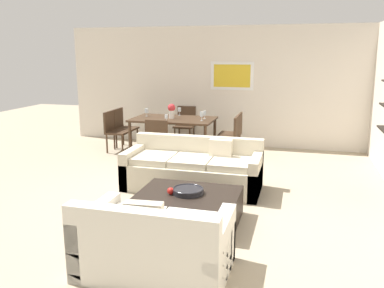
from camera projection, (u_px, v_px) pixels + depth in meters
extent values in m
plane|color=tan|center=(189.00, 195.00, 6.02)|extent=(18.00, 18.00, 0.00)
cube|color=silver|center=(243.00, 87.00, 8.97)|extent=(8.40, 0.06, 2.70)
cube|color=white|center=(232.00, 76.00, 8.93)|extent=(0.97, 0.02, 0.63)
cube|color=gold|center=(232.00, 76.00, 8.92)|extent=(0.83, 0.01, 0.50)
cube|color=beige|center=(193.00, 176.00, 6.27)|extent=(2.12, 0.90, 0.42)
cube|color=beige|center=(198.00, 147.00, 6.53)|extent=(2.12, 0.16, 0.36)
cube|color=beige|center=(134.00, 166.00, 6.50)|extent=(0.14, 0.90, 0.60)
cube|color=beige|center=(256.00, 175.00, 5.99)|extent=(0.14, 0.90, 0.60)
cube|color=beige|center=(155.00, 158.00, 6.33)|extent=(0.59, 0.70, 0.10)
cube|color=beige|center=(192.00, 161.00, 6.17)|extent=(0.59, 0.70, 0.10)
cube|color=beige|center=(231.00, 163.00, 6.01)|extent=(0.59, 0.70, 0.10)
cube|color=beige|center=(221.00, 151.00, 6.25)|extent=(0.37, 0.14, 0.36)
cube|color=silver|center=(156.00, 251.00, 3.89)|extent=(1.43, 0.90, 0.42)
cube|color=silver|center=(140.00, 230.00, 3.46)|extent=(1.43, 0.16, 0.36)
cube|color=silver|center=(221.00, 251.00, 3.71)|extent=(0.14, 0.90, 0.60)
cube|color=silver|center=(96.00, 235.00, 4.04)|extent=(0.14, 0.90, 0.60)
cube|color=silver|center=(185.00, 228.00, 3.80)|extent=(0.55, 0.70, 0.10)
cube|color=silver|center=(130.00, 221.00, 3.95)|extent=(0.55, 0.70, 0.10)
cube|color=beige|center=(144.00, 221.00, 3.64)|extent=(0.37, 0.15, 0.36)
cube|color=black|center=(188.00, 208.00, 5.03)|extent=(1.27, 0.99, 0.38)
cylinder|color=black|center=(188.00, 191.00, 4.98)|extent=(0.39, 0.39, 0.06)
torus|color=black|center=(188.00, 189.00, 4.97)|extent=(0.39, 0.39, 0.02)
sphere|color=red|center=(171.00, 191.00, 4.95)|extent=(0.09, 0.09, 0.09)
cube|color=#422D1E|center=(173.00, 119.00, 8.42)|extent=(1.73, 1.03, 0.04)
cylinder|color=#422D1E|center=(130.00, 139.00, 8.28)|extent=(0.06, 0.06, 0.71)
cylinder|color=#422D1E|center=(205.00, 143.00, 7.87)|extent=(0.06, 0.06, 0.71)
cylinder|color=#422D1E|center=(146.00, 131.00, 9.14)|extent=(0.06, 0.06, 0.71)
cylinder|color=#422D1E|center=(215.00, 134.00, 8.73)|extent=(0.06, 0.06, 0.71)
cube|color=#422D1E|center=(226.00, 138.00, 7.97)|extent=(0.44, 0.44, 0.04)
cube|color=#422D1E|center=(236.00, 127.00, 7.86)|extent=(0.04, 0.44, 0.43)
cylinder|color=#422D1E|center=(219.00, 147.00, 8.23)|extent=(0.04, 0.04, 0.41)
cylinder|color=#422D1E|center=(215.00, 151.00, 7.90)|extent=(0.04, 0.04, 0.41)
cylinder|color=#422D1E|center=(236.00, 148.00, 8.14)|extent=(0.04, 0.04, 0.41)
cylinder|color=#422D1E|center=(233.00, 152.00, 7.80)|extent=(0.04, 0.04, 0.41)
cube|color=#422D1E|center=(230.00, 134.00, 8.40)|extent=(0.44, 0.44, 0.04)
cube|color=#422D1E|center=(240.00, 123.00, 8.30)|extent=(0.04, 0.44, 0.43)
cylinder|color=#422D1E|center=(223.00, 142.00, 8.67)|extent=(0.04, 0.04, 0.41)
cylinder|color=#422D1E|center=(220.00, 146.00, 8.33)|extent=(0.04, 0.04, 0.41)
cylinder|color=#422D1E|center=(240.00, 143.00, 8.58)|extent=(0.04, 0.04, 0.41)
cylinder|color=#422D1E|center=(237.00, 147.00, 8.24)|extent=(0.04, 0.04, 0.41)
cube|color=#422D1E|center=(127.00, 129.00, 9.01)|extent=(0.44, 0.44, 0.04)
cube|color=#422D1E|center=(118.00, 118.00, 9.01)|extent=(0.04, 0.44, 0.43)
cylinder|color=#422D1E|center=(131.00, 140.00, 8.84)|extent=(0.04, 0.04, 0.41)
cylinder|color=#422D1E|center=(138.00, 137.00, 9.18)|extent=(0.04, 0.04, 0.41)
cylinder|color=#422D1E|center=(116.00, 139.00, 8.94)|extent=(0.04, 0.04, 0.41)
cylinder|color=#422D1E|center=(123.00, 136.00, 9.27)|extent=(0.04, 0.04, 0.41)
cube|color=#422D1E|center=(184.00, 126.00, 9.27)|extent=(0.44, 0.44, 0.04)
cube|color=#422D1E|center=(187.00, 115.00, 9.41)|extent=(0.44, 0.04, 0.43)
cylinder|color=#422D1E|center=(175.00, 137.00, 9.20)|extent=(0.04, 0.04, 0.41)
cylinder|color=#422D1E|center=(190.00, 138.00, 9.11)|extent=(0.04, 0.04, 0.41)
cylinder|color=#422D1E|center=(179.00, 134.00, 9.54)|extent=(0.04, 0.04, 0.41)
cylinder|color=#422D1E|center=(194.00, 135.00, 9.45)|extent=(0.04, 0.04, 0.41)
cube|color=#422D1E|center=(118.00, 132.00, 8.57)|extent=(0.44, 0.44, 0.04)
cube|color=#422D1E|center=(109.00, 121.00, 8.57)|extent=(0.04, 0.44, 0.43)
cylinder|color=#422D1E|center=(122.00, 145.00, 8.41)|extent=(0.04, 0.04, 0.41)
cylinder|color=#422D1E|center=(129.00, 141.00, 8.75)|extent=(0.04, 0.04, 0.41)
cylinder|color=#422D1E|center=(107.00, 144.00, 8.50)|extent=(0.04, 0.04, 0.41)
cylinder|color=#422D1E|center=(114.00, 140.00, 8.84)|extent=(0.04, 0.04, 0.41)
cube|color=#422D1E|center=(160.00, 141.00, 7.70)|extent=(0.44, 0.44, 0.04)
cube|color=#422D1E|center=(156.00, 131.00, 7.46)|extent=(0.44, 0.04, 0.43)
cylinder|color=#422D1E|center=(172.00, 151.00, 7.88)|extent=(0.04, 0.04, 0.41)
cylinder|color=#422D1E|center=(155.00, 150.00, 7.97)|extent=(0.04, 0.04, 0.41)
cylinder|color=#422D1E|center=(166.00, 155.00, 7.54)|extent=(0.04, 0.04, 0.41)
cylinder|color=#422D1E|center=(148.00, 154.00, 7.63)|extent=(0.04, 0.04, 0.41)
cylinder|color=silver|center=(205.00, 119.00, 8.37)|extent=(0.06, 0.06, 0.01)
cylinder|color=silver|center=(205.00, 117.00, 8.36)|extent=(0.01, 0.01, 0.07)
cylinder|color=silver|center=(205.00, 113.00, 8.34)|extent=(0.07, 0.07, 0.09)
cylinder|color=silver|center=(166.00, 122.00, 7.99)|extent=(0.06, 0.06, 0.01)
cylinder|color=silver|center=(166.00, 120.00, 7.98)|extent=(0.01, 0.01, 0.06)
cylinder|color=silver|center=(166.00, 117.00, 7.97)|extent=(0.06, 0.06, 0.08)
cylinder|color=silver|center=(202.00, 121.00, 8.13)|extent=(0.06, 0.06, 0.01)
cylinder|color=silver|center=(202.00, 118.00, 8.12)|extent=(0.01, 0.01, 0.08)
cylinder|color=silver|center=(202.00, 114.00, 8.10)|extent=(0.07, 0.07, 0.10)
cylinder|color=silver|center=(147.00, 116.00, 8.70)|extent=(0.06, 0.06, 0.01)
cylinder|color=silver|center=(147.00, 114.00, 8.69)|extent=(0.01, 0.01, 0.07)
cylinder|color=silver|center=(147.00, 111.00, 8.68)|extent=(0.08, 0.08, 0.10)
cylinder|color=silver|center=(179.00, 115.00, 8.84)|extent=(0.06, 0.06, 0.01)
cylinder|color=silver|center=(179.00, 113.00, 8.83)|extent=(0.01, 0.01, 0.08)
cylinder|color=silver|center=(179.00, 110.00, 8.82)|extent=(0.07, 0.07, 0.09)
cylinder|color=silver|center=(172.00, 114.00, 8.39)|extent=(0.11, 0.11, 0.17)
sphere|color=red|center=(172.00, 108.00, 8.36)|extent=(0.16, 0.16, 0.16)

